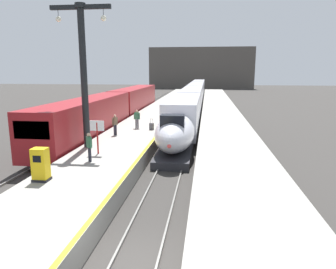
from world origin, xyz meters
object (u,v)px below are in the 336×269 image
(ticket_machine_yellow, at_px, (41,166))
(passenger_near_edge, at_px, (137,117))
(passenger_far_waiting, at_px, (89,145))
(highspeed_train_main, at_px, (194,95))
(station_column_mid, at_px, (83,64))
(departure_info_board, at_px, (97,130))
(rolling_suitcase, at_px, (152,126))
(regional_train_adjacent, at_px, (117,106))
(passenger_mid_platform, at_px, (115,123))

(ticket_machine_yellow, bearing_deg, passenger_near_edge, 83.97)
(passenger_far_waiting, bearing_deg, highspeed_train_main, 83.46)
(station_column_mid, bearing_deg, passenger_far_waiting, -66.66)
(ticket_machine_yellow, relative_size, departure_info_board, 0.75)
(passenger_near_edge, bearing_deg, rolling_suitcase, -22.25)
(ticket_machine_yellow, xyz_separation_m, departure_info_board, (1.00, 5.14, 0.77))
(regional_train_adjacent, distance_m, station_column_mid, 15.88)
(regional_train_adjacent, bearing_deg, rolling_suitcase, -56.27)
(ticket_machine_yellow, bearing_deg, rolling_suitcase, 77.77)
(regional_train_adjacent, xyz_separation_m, passenger_near_edge, (4.05, -7.65, -0.09))
(station_column_mid, bearing_deg, rolling_suitcase, 64.13)
(passenger_mid_platform, xyz_separation_m, departure_info_board, (0.58, -5.80, 0.52))
(passenger_near_edge, distance_m, departure_info_board, 9.10)
(highspeed_train_main, distance_m, station_column_mid, 36.05)
(highspeed_train_main, bearing_deg, passenger_near_edge, -98.27)
(passenger_mid_platform, distance_m, rolling_suitcase, 3.75)
(passenger_far_waiting, xyz_separation_m, rolling_suitcase, (1.84, 10.21, -0.69))
(passenger_mid_platform, relative_size, passenger_far_waiting, 1.00)
(passenger_near_edge, bearing_deg, highspeed_train_main, 81.73)
(highspeed_train_main, xyz_separation_m, passenger_mid_platform, (-5.13, -31.12, 0.07))
(highspeed_train_main, bearing_deg, departure_info_board, -97.02)
(departure_info_board, bearing_deg, station_column_mid, 129.04)
(highspeed_train_main, relative_size, passenger_far_waiting, 44.72)
(passenger_near_edge, relative_size, departure_info_board, 0.80)
(highspeed_train_main, distance_m, passenger_mid_platform, 31.54)
(departure_info_board, bearing_deg, highspeed_train_main, 82.98)
(highspeed_train_main, height_order, regional_train_adjacent, regional_train_adjacent)
(regional_train_adjacent, distance_m, departure_info_board, 17.10)
(passenger_mid_platform, xyz_separation_m, ticket_machine_yellow, (-0.42, -10.94, -0.25))
(station_column_mid, relative_size, passenger_far_waiting, 5.55)
(passenger_near_edge, xyz_separation_m, departure_info_board, (-0.50, -9.07, 0.52))
(passenger_mid_platform, distance_m, ticket_machine_yellow, 10.95)
(regional_train_adjacent, distance_m, rolling_suitcase, 9.94)
(rolling_suitcase, bearing_deg, station_column_mid, -115.87)
(passenger_near_edge, bearing_deg, ticket_machine_yellow, -96.03)
(highspeed_train_main, relative_size, ticket_machine_yellow, 47.23)
(highspeed_train_main, height_order, passenger_far_waiting, highspeed_train_main)
(station_column_mid, bearing_deg, departure_info_board, -50.96)
(passenger_far_waiting, height_order, ticket_machine_yellow, passenger_far_waiting)
(regional_train_adjacent, distance_m, passenger_far_waiting, 18.82)
(departure_info_board, bearing_deg, passenger_far_waiting, -86.16)
(passenger_near_edge, xyz_separation_m, passenger_mid_platform, (-1.08, -3.27, 0.00))
(passenger_near_edge, relative_size, rolling_suitcase, 1.72)
(passenger_near_edge, height_order, departure_info_board, departure_info_board)
(station_column_mid, relative_size, rolling_suitcase, 9.54)
(passenger_far_waiting, xyz_separation_m, departure_info_board, (-0.12, 1.74, 0.52))
(regional_train_adjacent, height_order, passenger_mid_platform, regional_train_adjacent)
(regional_train_adjacent, bearing_deg, passenger_mid_platform, -74.78)
(departure_info_board, bearing_deg, ticket_machine_yellow, -101.01)
(passenger_near_edge, xyz_separation_m, passenger_far_waiting, (-0.38, -10.81, 0.00))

